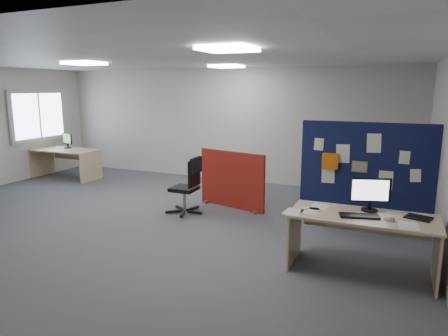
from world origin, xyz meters
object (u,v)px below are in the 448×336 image
(navy_divider, at_px, (365,176))
(monitor_second, at_px, (67,140))
(main_desk, at_px, (362,228))
(red_divider, at_px, (232,180))
(office_chair, at_px, (189,182))
(second_desk, at_px, (67,156))
(monitor_main, at_px, (371,193))

(navy_divider, xyz_separation_m, monitor_second, (-7.21, 1.03, 0.09))
(main_desk, bearing_deg, navy_divider, 93.94)
(red_divider, distance_m, office_chair, 0.86)
(main_desk, distance_m, monitor_second, 7.83)
(second_desk, xyz_separation_m, office_chair, (4.24, -1.40, 0.02))
(second_desk, height_order, office_chair, office_chair)
(navy_divider, distance_m, monitor_second, 7.29)
(monitor_main, relative_size, second_desk, 0.28)
(navy_divider, height_order, office_chair, navy_divider)
(monitor_main, distance_m, monitor_second, 7.82)
(main_desk, relative_size, monitor_second, 4.21)
(office_chair, bearing_deg, main_desk, -22.06)
(main_desk, bearing_deg, monitor_main, 70.79)
(navy_divider, height_order, red_divider, navy_divider)
(red_divider, relative_size, monitor_second, 3.46)
(monitor_second, height_order, office_chair, monitor_second)
(navy_divider, xyz_separation_m, monitor_main, (0.18, -1.52, 0.11))
(main_desk, bearing_deg, red_divider, 143.16)
(second_desk, bearing_deg, office_chair, -18.28)
(second_desk, relative_size, office_chair, 1.63)
(monitor_main, relative_size, monitor_second, 1.15)
(main_desk, height_order, monitor_second, monitor_second)
(navy_divider, distance_m, monitor_main, 1.53)
(main_desk, bearing_deg, office_chair, 158.46)
(monitor_main, distance_m, red_divider, 3.07)
(main_desk, distance_m, second_desk, 7.71)
(monitor_main, height_order, second_desk, monitor_main)
(red_divider, height_order, monitor_second, monitor_second)
(monitor_main, height_order, monitor_second, monitor_main)
(main_desk, distance_m, office_chair, 3.25)
(red_divider, height_order, office_chair, red_divider)
(office_chair, bearing_deg, monitor_second, 159.89)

